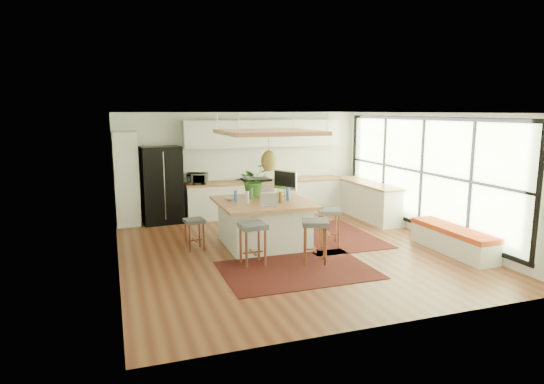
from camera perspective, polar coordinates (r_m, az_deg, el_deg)
name	(u,v)px	position (r m, az deg, el deg)	size (l,w,h in m)	color
floor	(290,250)	(9.36, 2.18, -7.08)	(7.00, 7.00, 0.00)	#5E2B1A
ceiling	(291,113)	(8.95, 2.29, 9.69)	(7.00, 7.00, 0.00)	white
wall_back	(242,164)	(12.35, -3.70, 3.47)	(6.50, 6.50, 0.00)	white
wall_front	(392,224)	(6.00, 14.55, -3.79)	(6.50, 6.50, 0.00)	white
wall_left	(114,193)	(8.44, -18.77, -0.06)	(7.00, 7.00, 0.00)	white
wall_right	(429,175)	(10.67, 18.73, 1.94)	(7.00, 7.00, 0.00)	white
window_wall	(428,173)	(10.64, 18.61, 2.20)	(0.10, 6.20, 2.60)	black
pantry	(127,179)	(11.63, -17.41, 1.51)	(0.55, 0.60, 2.25)	white
back_counter_base	(266,198)	(12.34, -0.80, -0.79)	(4.20, 0.60, 0.88)	white
back_counter_top	(266,181)	(12.26, -0.80, 1.32)	(4.24, 0.64, 0.05)	#A7613B
backsplash	(262,163)	(12.49, -1.24, 3.56)	(4.20, 0.02, 0.80)	white
upper_cabinets	(264,133)	(12.27, -1.02, 7.20)	(4.20, 0.34, 0.70)	white
range	(257,197)	(12.26, -1.91, -0.58)	(0.76, 0.62, 1.00)	#A5A5AA
right_counter_base	(367,201)	(12.26, 11.59, -1.06)	(0.60, 2.50, 0.88)	white
right_counter_top	(368,183)	(12.19, 11.67, 1.06)	(0.64, 2.54, 0.05)	#A7613B
window_bench	(453,240)	(9.78, 21.28, -5.49)	(0.52, 2.00, 0.50)	white
ceiling_panel	(269,146)	(9.25, -0.38, 5.67)	(1.86, 1.86, 0.80)	#A7613B
rug_near	(297,270)	(8.21, 3.14, -9.52)	(2.60, 1.80, 0.01)	black
rug_right	(330,236)	(10.42, 7.14, -5.34)	(1.80, 2.60, 0.01)	black
fridge	(162,186)	(11.71, -13.38, 0.76)	(0.94, 0.74, 1.89)	black
island	(264,223)	(9.55, -1.04, -3.83)	(1.85, 1.85, 0.93)	#A7613B
stool_near_left	(253,246)	(8.36, -2.37, -6.63)	(0.46, 0.46, 0.77)	#4E5156
stool_near_right	(315,244)	(8.53, 5.28, -6.33)	(0.47, 0.47, 0.79)	#4E5156
stool_right_front	(329,228)	(9.66, 7.00, -4.42)	(0.44, 0.44, 0.75)	#4E5156
stool_right_back	(311,217)	(10.59, 4.84, -3.10)	(0.39, 0.39, 0.66)	#4E5156
stool_left_side	(195,232)	(9.39, -9.48, -4.90)	(0.37, 0.37, 0.63)	#4E5156
laptop	(269,200)	(8.92, -0.38, -0.97)	(0.33, 0.35, 0.25)	#A5A5AA
monitor	(285,184)	(9.98, 1.62, 1.02)	(0.60, 0.21, 0.56)	#A5A5AA
microwave	(198,177)	(11.78, -9.12, 1.79)	(0.50, 0.27, 0.34)	#A5A5AA
island_plant	(254,183)	(9.95, -2.26, 1.05)	(0.63, 0.70, 0.54)	#1E4C19
island_bowl	(230,199)	(9.60, -5.20, -0.80)	(0.22, 0.22, 0.05)	white
island_bottle_0	(236,197)	(9.38, -4.44, -0.62)	(0.07, 0.07, 0.19)	#2E66BB
island_bottle_1	(247,199)	(9.18, -3.13, -0.83)	(0.07, 0.07, 0.19)	silver
island_bottle_2	(280,198)	(9.24, 1.00, -0.75)	(0.07, 0.07, 0.19)	olive
island_bottle_3	(279,195)	(9.60, 0.84, -0.35)	(0.07, 0.07, 0.19)	white
island_bottle_4	(251,195)	(9.61, -2.65, -0.34)	(0.07, 0.07, 0.19)	#487854
island_bottle_5	(288,196)	(9.51, 2.00, -0.44)	(0.07, 0.07, 0.19)	#2E66BB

